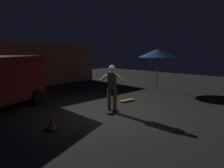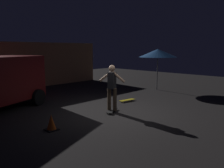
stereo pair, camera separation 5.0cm
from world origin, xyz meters
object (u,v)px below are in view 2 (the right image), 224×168
at_px(skateboard_ridden, 112,111).
at_px(skateboard_spare, 127,100).
at_px(traffic_cone, 51,123).
at_px(skater, 112,84).
at_px(patio_umbrella, 158,53).

height_order(skateboard_ridden, skateboard_spare, same).
bearing_deg(traffic_cone, skater, 1.09).
distance_m(patio_umbrella, traffic_cone, 8.08).
relative_size(skateboard_ridden, traffic_cone, 1.72).
height_order(patio_umbrella, traffic_cone, patio_umbrella).
distance_m(patio_umbrella, skateboard_ridden, 5.70).
bearing_deg(patio_umbrella, skater, -165.05).
bearing_deg(patio_umbrella, traffic_cone, -169.56).
bearing_deg(skater, traffic_cone, -178.91).
bearing_deg(skateboard_ridden, traffic_cone, -178.91).
distance_m(skateboard_spare, traffic_cone, 4.37).
relative_size(patio_umbrella, skateboard_ridden, 2.91).
xyz_separation_m(skateboard_ridden, traffic_cone, (-2.58, -0.05, 0.16)).
xyz_separation_m(skateboard_ridden, skater, (-0.00, -0.00, 0.98)).
bearing_deg(skateboard_ridden, skater, -104.04).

